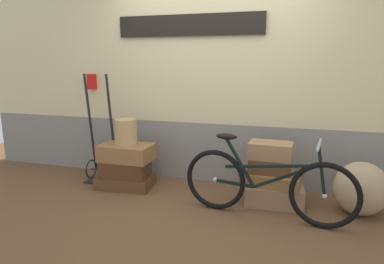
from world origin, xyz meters
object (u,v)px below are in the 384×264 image
suitcase_3 (274,194)px  suitcase_4 (271,178)px  wicker_basket (126,132)px  suitcase_2 (127,152)px  burlap_sack (361,189)px  bicycle (266,185)px  suitcase_1 (125,168)px  luggage_trolley (102,154)px  suitcase_6 (271,150)px  suitcase_5 (270,165)px  suitcase_0 (126,181)px

suitcase_3 → suitcase_4: size_ratio=0.99×
suitcase_4 → wicker_basket: size_ratio=2.00×
suitcase_2 → wicker_basket: 0.25m
burlap_sack → bicycle: (-0.91, -0.35, 0.07)m
suitcase_1 → luggage_trolley: size_ratio=0.40×
suitcase_1 → suitcase_6: (1.72, 0.04, 0.35)m
bicycle → suitcase_6: bearing=88.8°
suitcase_3 → suitcase_6: size_ratio=1.36×
suitcase_3 → suitcase_4: suitcase_4 is taller
suitcase_2 → luggage_trolley: size_ratio=0.45×
luggage_trolley → suitcase_5: bearing=-3.0°
suitcase_5 → luggage_trolley: (-2.14, 0.11, -0.07)m
suitcase_3 → suitcase_1: bearing=176.8°
suitcase_1 → burlap_sack: size_ratio=1.01×
suitcase_2 → suitcase_4: bearing=1.2°
suitcase_0 → luggage_trolley: bearing=156.4°
suitcase_0 → burlap_sack: (2.64, -0.03, 0.20)m
suitcase_0 → suitcase_2: bearing=2.7°
suitcase_3 → wicker_basket: (-1.77, 0.01, 0.59)m
suitcase_3 → luggage_trolley: (-2.20, 0.13, 0.25)m
suitcase_4 → luggage_trolley: bearing=-176.3°
suitcase_1 → suitcase_5: size_ratio=1.24×
suitcase_5 → wicker_basket: 1.73m
suitcase_0 → wicker_basket: (0.03, 0.01, 0.62)m
suitcase_3 → suitcase_5: 0.32m
suitcase_0 → suitcase_1: (0.01, -0.02, 0.17)m
suitcase_1 → wicker_basket: wicker_basket is taller
suitcase_2 → burlap_sack: burlap_sack is taller
suitcase_0 → suitcase_6: (1.74, 0.02, 0.52)m
suitcase_2 → suitcase_4: suitcase_2 is taller
suitcase_1 → wicker_basket: size_ratio=1.78×
burlap_sack → luggage_trolley: bearing=176.9°
suitcase_4 → suitcase_6: size_ratio=1.37×
suitcase_0 → suitcase_1: suitcase_1 is taller
suitcase_2 → wicker_basket: wicker_basket is taller
luggage_trolley → suitcase_6: bearing=-3.1°
suitcase_4 → suitcase_0: bearing=-172.6°
suitcase_3 → suitcase_4: 0.18m
suitcase_2 → luggage_trolley: bearing=163.9°
suitcase_1 → suitcase_5: 1.74m
suitcase_3 → bicycle: size_ratio=0.36×
suitcase_2 → wicker_basket: bearing=111.5°
suitcase_1 → suitcase_5: bearing=-4.1°
burlap_sack → wicker_basket: bearing=179.2°
suitcase_2 → suitcase_3: size_ratio=1.02×
burlap_sack → suitcase_6: bearing=176.8°
suitcase_2 → wicker_basket: (-0.00, 0.00, 0.25)m
suitcase_1 → bicycle: 1.76m
bicycle → suitcase_1: bearing=168.0°
suitcase_5 → bicycle: size_ratio=0.26×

